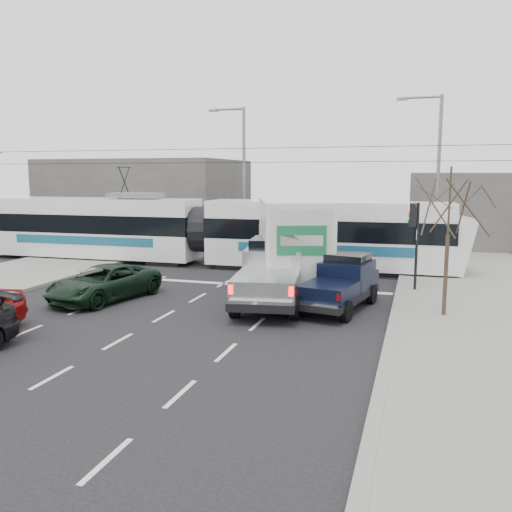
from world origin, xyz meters
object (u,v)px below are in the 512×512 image
(silver_pickup, at_px, (273,272))
(tram, at_px, (203,231))
(navy_pickup, at_px, (342,282))
(traffic_signal, at_px, (414,227))
(street_lamp_near, at_px, (435,170))
(street_lamp_far, at_px, (241,171))
(box_truck, at_px, (292,245))
(bare_tree, at_px, (449,208))
(green_car, at_px, (104,283))

(silver_pickup, bearing_deg, tram, 120.78)
(tram, xyz_separation_m, navy_pickup, (8.64, -7.56, -0.91))
(traffic_signal, distance_m, street_lamp_near, 7.91)
(street_lamp_near, relative_size, street_lamp_far, 1.00)
(silver_pickup, distance_m, box_truck, 2.80)
(silver_pickup, relative_size, navy_pickup, 1.40)
(bare_tree, xyz_separation_m, tram, (-12.20, 8.10, -1.92))
(bare_tree, height_order, navy_pickup, bare_tree)
(street_lamp_near, height_order, box_truck, street_lamp_near)
(navy_pickup, bearing_deg, green_car, -159.68)
(tram, distance_m, navy_pickup, 11.51)
(street_lamp_near, bearing_deg, silver_pickup, -118.97)
(traffic_signal, bearing_deg, box_truck, -173.80)
(street_lamp_far, relative_size, tram, 0.35)
(street_lamp_near, distance_m, silver_pickup, 12.90)
(street_lamp_near, relative_size, silver_pickup, 1.32)
(street_lamp_near, bearing_deg, box_truck, -126.02)
(street_lamp_far, distance_m, tram, 6.31)
(bare_tree, relative_size, tram, 0.19)
(silver_pickup, height_order, box_truck, box_truck)
(traffic_signal, relative_size, box_truck, 0.44)
(street_lamp_far, relative_size, green_car, 1.85)
(tram, bearing_deg, box_truck, -38.46)
(street_lamp_far, bearing_deg, tram, -94.36)
(bare_tree, height_order, silver_pickup, bare_tree)
(street_lamp_near, relative_size, navy_pickup, 1.85)
(navy_pickup, bearing_deg, street_lamp_far, 133.85)
(bare_tree, height_order, box_truck, bare_tree)
(bare_tree, bearing_deg, silver_pickup, 173.15)
(bare_tree, bearing_deg, navy_pickup, 171.46)
(traffic_signal, xyz_separation_m, silver_pickup, (-5.11, -3.25, -1.56))
(street_lamp_near, bearing_deg, street_lamp_far, 170.13)
(navy_pickup, distance_m, green_car, 9.23)
(traffic_signal, distance_m, silver_pickup, 6.25)
(bare_tree, height_order, street_lamp_near, street_lamp_near)
(tram, height_order, navy_pickup, tram)
(tram, xyz_separation_m, box_truck, (6.06, -4.64, 0.02))
(box_truck, bearing_deg, tram, 123.34)
(traffic_signal, relative_size, silver_pickup, 0.53)
(tram, bearing_deg, street_lamp_near, 14.94)
(navy_pickup, bearing_deg, street_lamp_near, 84.82)
(street_lamp_far, bearing_deg, bare_tree, -48.88)
(street_lamp_near, bearing_deg, navy_pickup, -106.64)
(bare_tree, distance_m, navy_pickup, 4.58)
(street_lamp_far, distance_m, navy_pickup, 15.90)
(silver_pickup, bearing_deg, street_lamp_near, 52.77)
(bare_tree, height_order, tram, tram)
(tram, bearing_deg, traffic_signal, -21.33)
(navy_pickup, bearing_deg, silver_pickup, -173.12)
(box_truck, bearing_deg, street_lamp_near, 34.77)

